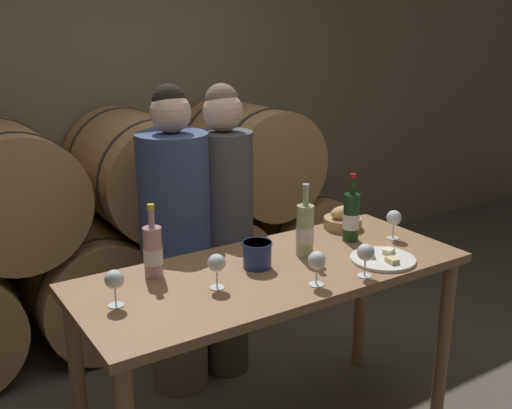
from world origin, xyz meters
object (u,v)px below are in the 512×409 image
Objects in this scene: wine_glass_center at (317,261)px; wine_glass_right at (366,253)px; wine_bottle_rose at (153,251)px; wine_glass_far_left at (114,280)px; person_right at (225,230)px; wine_bottle_red at (351,217)px; wine_glass_left at (217,264)px; cheese_plate at (383,259)px; bread_basket at (343,220)px; tasting_table at (274,294)px; blue_crock at (257,254)px; person_left at (176,243)px; wine_glass_far_right at (394,219)px; wine_bottle_white at (305,230)px.

wine_glass_center is 0.23m from wine_glass_right.
wine_bottle_rose is 2.17× the size of wine_glass_far_left.
person_right is 4.87× the size of wine_bottle_red.
cheese_plate is at bearing -11.07° from wine_glass_left.
bread_basket is 0.73m from wine_glass_center.
tasting_table is 0.66m from bread_basket.
wine_bottle_rose is at bearing -142.25° from person_right.
wine_glass_right is (0.22, -0.04, 0.00)m from wine_glass_center.
tasting_table is 11.93× the size of wine_glass_center.
wine_bottle_rose reaches higher than blue_crock.
person_left is 0.75m from wine_glass_left.
wine_glass_left is (-0.76, 0.15, 0.09)m from cheese_plate.
wine_bottle_rose is (-0.46, 0.20, 0.23)m from tasting_table.
person_left is (-0.14, 0.67, 0.05)m from tasting_table.
person_left is 0.60m from wine_bottle_rose.
wine_glass_center is (-0.10, -0.91, 0.16)m from person_right.
wine_glass_far_right is at bearing -10.40° from wine_bottle_rose.
wine_glass_center is 1.00× the size of wine_glass_right.
cheese_plate is (0.45, -0.19, 0.13)m from tasting_table.
wine_glass_left is 1.00× the size of wine_glass_far_right.
person_right is 0.93m from wine_glass_center.
wine_bottle_red is at bearing -6.94° from wine_bottle_rose.
bread_basket is 1.35× the size of wine_glass_far_right.
wine_bottle_rose is (-0.32, -0.47, 0.18)m from person_left.
wine_glass_center is (0.35, -0.19, 0.00)m from wine_glass_left.
wine_glass_far_right is (0.19, -0.09, -0.01)m from wine_bottle_red.
wine_bottle_red is at bearing 8.98° from wine_glass_left.
blue_crock is 0.68m from bread_basket.
wine_glass_left is (-0.16, -0.72, 0.17)m from person_left.
wine_glass_far_left is (-0.84, -0.65, 0.16)m from person_right.
wine_glass_right is at bearing -82.53° from person_right.
tasting_table is at bearing -157.71° from bread_basket.
wine_glass_far_left and wine_glass_left have the same top height.
wine_glass_left is at bearing 168.93° from cheese_plate.
wine_glass_far_right is at bearing -26.61° from wine_bottle_red.
wine_bottle_white is at bearing -173.48° from wine_bottle_red.
tasting_table is 5.14× the size of wine_bottle_white.
wine_glass_center reaches higher than tasting_table.
tasting_table is at bearing -170.52° from wine_bottle_red.
wine_bottle_white is 0.68m from wine_bottle_rose.
bread_basket is 0.46m from cheese_plate.
wine_bottle_red is at bearing 6.52° from wine_bottle_white.
bread_basket is (1.06, 0.04, -0.06)m from wine_bottle_rose.
wine_bottle_red is 2.31× the size of wine_glass_right.
person_left is 11.31× the size of wine_glass_far_left.
wine_glass_center is (-0.41, -0.04, 0.09)m from cheese_plate.
wine_glass_far_left is at bearing -142.23° from person_right.
wine_bottle_red is (0.65, -0.59, 0.19)m from person_left.
wine_bottle_red is 1.15× the size of cheese_plate.
wine_glass_far_left is at bearing 170.36° from wine_glass_left.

